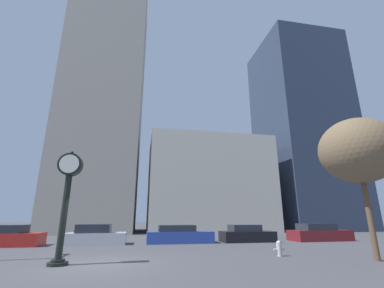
{
  "coord_description": "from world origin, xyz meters",
  "views": [
    {
      "loc": [
        1.56,
        -11.53,
        1.79
      ],
      "look_at": [
        5.78,
        10.8,
        8.29
      ],
      "focal_mm": 24.0,
      "sensor_mm": 36.0,
      "label": 1
    }
  ],
  "objects_px": {
    "fire_hydrant_far": "(279,248)",
    "bare_tree": "(358,151)",
    "car_blue": "(179,235)",
    "car_black": "(247,234)",
    "street_clock": "(67,192)",
    "car_red": "(8,237)",
    "car_maroon": "(319,233)",
    "car_silver": "(96,236)"
  },
  "relations": [
    {
      "from": "fire_hydrant_far",
      "to": "bare_tree",
      "type": "xyz_separation_m",
      "value": [
        3.38,
        -2.06,
        4.48
      ]
    },
    {
      "from": "car_maroon",
      "to": "bare_tree",
      "type": "relative_size",
      "value": 0.75
    },
    {
      "from": "bare_tree",
      "to": "car_black",
      "type": "bearing_deg",
      "value": 102.19
    },
    {
      "from": "car_blue",
      "to": "bare_tree",
      "type": "xyz_separation_m",
      "value": [
        7.22,
        -9.38,
        4.3
      ]
    },
    {
      "from": "street_clock",
      "to": "fire_hydrant_far",
      "type": "xyz_separation_m",
      "value": [
        9.68,
        0.66,
        -2.46
      ]
    },
    {
      "from": "car_red",
      "to": "car_maroon",
      "type": "xyz_separation_m",
      "value": [
        22.34,
        0.02,
        -0.0
      ]
    },
    {
      "from": "street_clock",
      "to": "car_blue",
      "type": "xyz_separation_m",
      "value": [
        5.85,
        7.98,
        -2.28
      ]
    },
    {
      "from": "car_black",
      "to": "car_red",
      "type": "bearing_deg",
      "value": -179.76
    },
    {
      "from": "bare_tree",
      "to": "car_silver",
      "type": "bearing_deg",
      "value": 144.11
    },
    {
      "from": "car_blue",
      "to": "car_black",
      "type": "height_order",
      "value": "car_blue"
    },
    {
      "from": "bare_tree",
      "to": "car_red",
      "type": "bearing_deg",
      "value": 153.4
    },
    {
      "from": "car_maroon",
      "to": "car_blue",
      "type": "bearing_deg",
      "value": 177.91
    },
    {
      "from": "car_red",
      "to": "car_black",
      "type": "distance_m",
      "value": 16.31
    },
    {
      "from": "car_silver",
      "to": "car_maroon",
      "type": "xyz_separation_m",
      "value": [
        17.0,
        -0.21,
        -0.0
      ]
    },
    {
      "from": "car_red",
      "to": "car_blue",
      "type": "distance_m",
      "value": 11.13
    },
    {
      "from": "car_black",
      "to": "street_clock",
      "type": "bearing_deg",
      "value": -144.57
    },
    {
      "from": "car_blue",
      "to": "car_maroon",
      "type": "height_order",
      "value": "car_maroon"
    },
    {
      "from": "street_clock",
      "to": "car_maroon",
      "type": "height_order",
      "value": "street_clock"
    },
    {
      "from": "street_clock",
      "to": "bare_tree",
      "type": "bearing_deg",
      "value": -6.12
    },
    {
      "from": "fire_hydrant_far",
      "to": "bare_tree",
      "type": "relative_size",
      "value": 0.11
    },
    {
      "from": "car_maroon",
      "to": "fire_hydrant_far",
      "type": "xyz_separation_m",
      "value": [
        -7.38,
        -7.14,
        -0.2
      ]
    },
    {
      "from": "street_clock",
      "to": "car_blue",
      "type": "relative_size",
      "value": 0.95
    },
    {
      "from": "car_silver",
      "to": "bare_tree",
      "type": "bearing_deg",
      "value": -36.81
    },
    {
      "from": "car_red",
      "to": "car_silver",
      "type": "relative_size",
      "value": 1.0
    },
    {
      "from": "car_blue",
      "to": "bare_tree",
      "type": "distance_m",
      "value": 12.59
    },
    {
      "from": "car_maroon",
      "to": "fire_hydrant_far",
      "type": "height_order",
      "value": "car_maroon"
    },
    {
      "from": "car_silver",
      "to": "car_red",
      "type": "bearing_deg",
      "value": -178.53
    },
    {
      "from": "fire_hydrant_far",
      "to": "bare_tree",
      "type": "height_order",
      "value": "bare_tree"
    },
    {
      "from": "car_silver",
      "to": "car_black",
      "type": "bearing_deg",
      "value": -0.98
    },
    {
      "from": "car_red",
      "to": "car_silver",
      "type": "bearing_deg",
      "value": 1.78
    },
    {
      "from": "street_clock",
      "to": "car_black",
      "type": "relative_size",
      "value": 1.13
    },
    {
      "from": "car_blue",
      "to": "bare_tree",
      "type": "relative_size",
      "value": 0.75
    },
    {
      "from": "bare_tree",
      "to": "car_maroon",
      "type": "bearing_deg",
      "value": 66.51
    },
    {
      "from": "car_blue",
      "to": "car_black",
      "type": "xyz_separation_m",
      "value": [
        5.19,
        0.02,
        -0.01
      ]
    },
    {
      "from": "car_silver",
      "to": "car_black",
      "type": "relative_size",
      "value": 0.99
    },
    {
      "from": "street_clock",
      "to": "car_black",
      "type": "bearing_deg",
      "value": 35.93
    },
    {
      "from": "car_blue",
      "to": "car_maroon",
      "type": "distance_m",
      "value": 11.21
    },
    {
      "from": "fire_hydrant_far",
      "to": "car_black",
      "type": "bearing_deg",
      "value": 79.54
    },
    {
      "from": "car_black",
      "to": "car_maroon",
      "type": "xyz_separation_m",
      "value": [
        6.03,
        -0.2,
        0.03
      ]
    },
    {
      "from": "car_silver",
      "to": "car_blue",
      "type": "relative_size",
      "value": 0.84
    },
    {
      "from": "car_silver",
      "to": "car_blue",
      "type": "height_order",
      "value": "car_silver"
    },
    {
      "from": "car_blue",
      "to": "car_red",
      "type": "bearing_deg",
      "value": -179.18
    }
  ]
}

